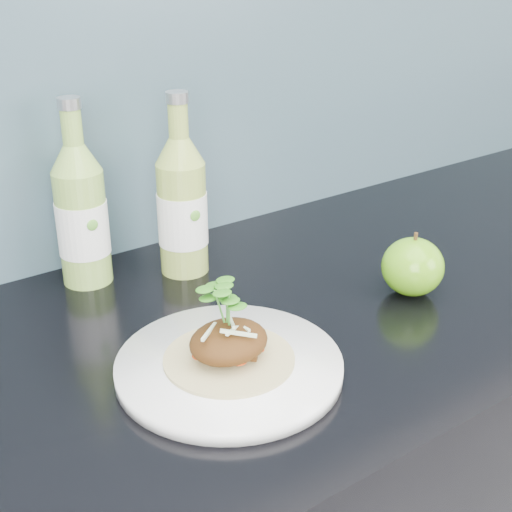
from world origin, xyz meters
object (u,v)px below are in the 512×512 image
object	(u,v)px
green_apple	(413,267)
cider_bottle_right	(182,207)
cider_bottle_left	(82,215)
dinner_plate	(229,366)

from	to	relation	value
green_apple	cider_bottle_right	bearing A→B (deg)	131.60
cider_bottle_left	cider_bottle_right	distance (m)	0.14
cider_bottle_left	cider_bottle_right	xyz separation A→B (m)	(0.13, -0.05, 0.00)
dinner_plate	green_apple	distance (m)	0.31
cider_bottle_left	green_apple	bearing A→B (deg)	-50.34
green_apple	cider_bottle_left	distance (m)	0.45
dinner_plate	cider_bottle_right	world-z (taller)	cider_bottle_right
cider_bottle_right	cider_bottle_left	bearing A→B (deg)	145.78
green_apple	cider_bottle_left	world-z (taller)	cider_bottle_left
dinner_plate	cider_bottle_left	bearing A→B (deg)	96.59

